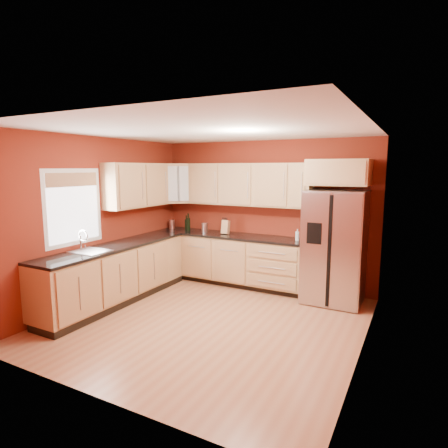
% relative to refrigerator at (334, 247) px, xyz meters
% --- Properties ---
extents(floor, '(4.00, 4.00, 0.00)m').
position_rel_refrigerator_xyz_m(floor, '(-1.35, -1.62, -0.89)').
color(floor, '#A86441').
rests_on(floor, ground).
extents(ceiling, '(4.00, 4.00, 0.00)m').
position_rel_refrigerator_xyz_m(ceiling, '(-1.35, -1.62, 1.71)').
color(ceiling, silver).
rests_on(ceiling, wall_back).
extents(wall_back, '(4.00, 0.04, 2.60)m').
position_rel_refrigerator_xyz_m(wall_back, '(-1.35, 0.38, 0.41)').
color(wall_back, maroon).
rests_on(wall_back, floor).
extents(wall_front, '(4.00, 0.04, 2.60)m').
position_rel_refrigerator_xyz_m(wall_front, '(-1.35, -3.62, 0.41)').
color(wall_front, maroon).
rests_on(wall_front, floor).
extents(wall_left, '(0.04, 4.00, 2.60)m').
position_rel_refrigerator_xyz_m(wall_left, '(-3.35, -1.62, 0.41)').
color(wall_left, maroon).
rests_on(wall_left, floor).
extents(wall_right, '(0.04, 4.00, 2.60)m').
position_rel_refrigerator_xyz_m(wall_right, '(0.65, -1.62, 0.41)').
color(wall_right, maroon).
rests_on(wall_right, floor).
extents(base_cabinets_back, '(2.90, 0.60, 0.88)m').
position_rel_refrigerator_xyz_m(base_cabinets_back, '(-1.90, 0.07, -0.45)').
color(base_cabinets_back, '#A3794F').
rests_on(base_cabinets_back, floor).
extents(base_cabinets_left, '(0.60, 2.80, 0.88)m').
position_rel_refrigerator_xyz_m(base_cabinets_left, '(-3.05, -1.62, -0.45)').
color(base_cabinets_left, '#A3794F').
rests_on(base_cabinets_left, floor).
extents(countertop_back, '(2.90, 0.62, 0.04)m').
position_rel_refrigerator_xyz_m(countertop_back, '(-1.90, 0.06, 0.01)').
color(countertop_back, black).
rests_on(countertop_back, base_cabinets_back).
extents(countertop_left, '(0.62, 2.80, 0.04)m').
position_rel_refrigerator_xyz_m(countertop_left, '(-3.04, -1.62, 0.01)').
color(countertop_left, black).
rests_on(countertop_left, base_cabinets_left).
extents(upper_cabinets_back, '(2.30, 0.33, 0.75)m').
position_rel_refrigerator_xyz_m(upper_cabinets_back, '(-1.60, 0.21, 0.94)').
color(upper_cabinets_back, '#A3794F').
rests_on(upper_cabinets_back, wall_back).
extents(upper_cabinets_left, '(0.33, 1.35, 0.75)m').
position_rel_refrigerator_xyz_m(upper_cabinets_left, '(-3.19, -0.90, 0.94)').
color(upper_cabinets_left, '#A3794F').
rests_on(upper_cabinets_left, wall_left).
extents(corner_upper_cabinet, '(0.67, 0.67, 0.75)m').
position_rel_refrigerator_xyz_m(corner_upper_cabinet, '(-3.02, 0.04, 0.94)').
color(corner_upper_cabinet, '#A3794F').
rests_on(corner_upper_cabinet, wall_back).
extents(over_fridge_cabinet, '(0.92, 0.60, 0.40)m').
position_rel_refrigerator_xyz_m(over_fridge_cabinet, '(0.00, 0.07, 1.16)').
color(over_fridge_cabinet, '#A3794F').
rests_on(over_fridge_cabinet, wall_back).
extents(refrigerator, '(0.90, 0.75, 1.78)m').
position_rel_refrigerator_xyz_m(refrigerator, '(0.00, 0.00, 0.00)').
color(refrigerator, silver).
rests_on(refrigerator, floor).
extents(window, '(0.03, 0.90, 1.00)m').
position_rel_refrigerator_xyz_m(window, '(-3.33, -2.12, 0.66)').
color(window, white).
rests_on(window, wall_left).
extents(sink_faucet, '(0.50, 0.42, 0.30)m').
position_rel_refrigerator_xyz_m(sink_faucet, '(-3.04, -2.12, 0.18)').
color(sink_faucet, silver).
rests_on(sink_faucet, countertop_left).
extents(canister_left, '(0.13, 0.13, 0.18)m').
position_rel_refrigerator_xyz_m(canister_left, '(-3.20, 0.11, 0.12)').
color(canister_left, silver).
rests_on(canister_left, countertop_back).
extents(canister_right, '(0.15, 0.15, 0.18)m').
position_rel_refrigerator_xyz_m(canister_right, '(-2.38, 0.01, 0.12)').
color(canister_right, silver).
rests_on(canister_right, countertop_back).
extents(wine_bottle_a, '(0.08, 0.08, 0.29)m').
position_rel_refrigerator_xyz_m(wine_bottle_a, '(-2.84, 0.09, 0.18)').
color(wine_bottle_a, black).
rests_on(wine_bottle_a, countertop_back).
extents(wine_bottle_b, '(0.08, 0.08, 0.34)m').
position_rel_refrigerator_xyz_m(wine_bottle_b, '(-2.77, 0.05, 0.20)').
color(wine_bottle_b, black).
rests_on(wine_bottle_b, countertop_back).
extents(knife_block, '(0.13, 0.12, 0.25)m').
position_rel_refrigerator_xyz_m(knife_block, '(-1.98, 0.10, 0.15)').
color(knife_block, tan).
rests_on(knife_block, countertop_back).
extents(soap_dispenser, '(0.08, 0.08, 0.19)m').
position_rel_refrigerator_xyz_m(soap_dispenser, '(-0.63, 0.08, 0.12)').
color(soap_dispenser, silver).
rests_on(soap_dispenser, countertop_back).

